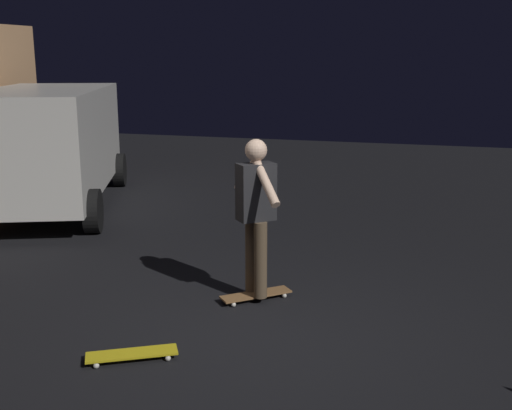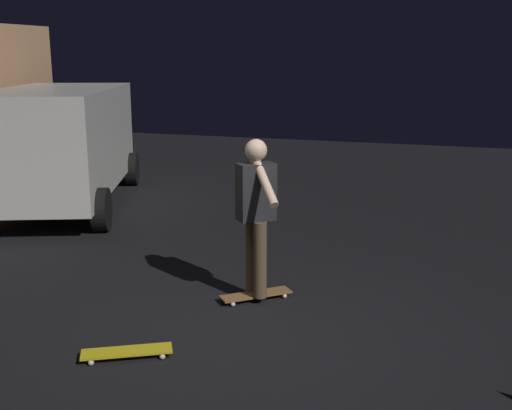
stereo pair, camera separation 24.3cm
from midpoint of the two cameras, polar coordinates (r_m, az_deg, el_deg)
The scene contains 5 objects.
ground_plane at distance 6.06m, azimuth -1.91°, elevation -11.69°, with size 28.00×28.00×0.00m, color black.
parked_van at distance 11.40m, azimuth -18.98°, elevation 5.52°, with size 4.98×3.61×2.03m.
skateboard_ridden at distance 6.86m, azimuth -1.03°, elevation -8.12°, with size 0.67×0.72×0.07m.
skateboard_spare at distance 5.71m, azimuth -12.38°, elevation -13.04°, with size 0.56×0.78×0.07m.
skater at distance 6.56m, azimuth -1.06°, elevation -0.12°, with size 0.79×0.72×1.67m.
Camera 1 is at (-5.25, -1.64, 2.56)m, focal length 44.27 mm.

